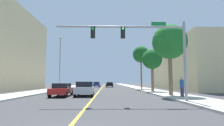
# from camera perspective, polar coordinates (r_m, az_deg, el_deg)

# --- Properties ---
(ground) EXTENTS (192.00, 192.00, 0.00)m
(ground) POSITION_cam_1_polar(r_m,az_deg,el_deg) (47.14, -2.99, -7.24)
(ground) COLOR #38383A
(sidewalk_left) EXTENTS (3.51, 168.00, 0.15)m
(sidewalk_left) POSITION_cam_1_polar(r_m,az_deg,el_deg) (48.10, -13.11, -6.98)
(sidewalk_left) COLOR beige
(sidewalk_left) RESTS_ON ground
(sidewalk_right) EXTENTS (3.51, 168.00, 0.15)m
(sidewalk_right) POSITION_cam_1_polar(r_m,az_deg,el_deg) (47.65, 7.23, -7.09)
(sidewalk_right) COLOR #B2ADA3
(sidewalk_right) RESTS_ON ground
(lane_marking_center) EXTENTS (0.16, 144.00, 0.01)m
(lane_marking_center) POSITION_cam_1_polar(r_m,az_deg,el_deg) (47.14, -2.99, -7.23)
(lane_marking_center) COLOR yellow
(lane_marking_center) RESTS_ON ground
(building_right_near) EXTENTS (12.69, 26.99, 8.88)m
(building_right_near) POSITION_cam_1_polar(r_m,az_deg,el_deg) (43.04, 23.56, -1.06)
(building_right_near) COLOR beige
(building_right_near) RESTS_ON ground
(traffic_signal_mast) EXTENTS (9.63, 0.36, 5.88)m
(traffic_signal_mast) POSITION_cam_1_polar(r_m,az_deg,el_deg) (14.80, 9.40, 6.13)
(traffic_signal_mast) COLOR gray
(traffic_signal_mast) RESTS_ON sidewalk_right
(street_lamp) EXTENTS (0.56, 0.28, 9.21)m
(street_lamp) POSITION_cam_1_polar(r_m,az_deg,el_deg) (35.97, -14.93, 0.62)
(street_lamp) COLOR gray
(street_lamp) RESTS_ON sidewalk_left
(palm_near) EXTENTS (3.62, 3.62, 7.35)m
(palm_near) POSITION_cam_1_polar(r_m,az_deg,el_deg) (21.42, 16.42, 5.83)
(palm_near) COLOR brown
(palm_near) RESTS_ON sidewalk_right
(palm_mid) EXTENTS (2.94, 2.94, 6.14)m
(palm_mid) POSITION_cam_1_polar(r_m,az_deg,el_deg) (29.30, 11.59, 1.01)
(palm_mid) COLOR brown
(palm_mid) RESTS_ON sidewalk_right
(palm_far) EXTENTS (3.16, 3.16, 8.09)m
(palm_far) POSITION_cam_1_polar(r_m,az_deg,el_deg) (37.66, 8.45, 2.40)
(palm_far) COLOR brown
(palm_far) RESTS_ON sidewalk_right
(car_silver) EXTENTS (2.09, 4.61, 1.52)m
(car_silver) POSITION_cam_1_polar(r_m,az_deg,el_deg) (21.21, -7.93, -7.42)
(car_silver) COLOR #BCBCC1
(car_silver) RESTS_ON ground
(car_blue) EXTENTS (1.91, 4.62, 1.40)m
(car_blue) POSITION_cam_1_polar(r_m,az_deg,el_deg) (54.35, -4.47, -6.20)
(car_blue) COLOR #1E389E
(car_blue) RESTS_ON ground
(car_red) EXTENTS (1.78, 4.62, 1.36)m
(car_red) POSITION_cam_1_polar(r_m,az_deg,el_deg) (21.14, -14.40, -7.46)
(car_red) COLOR red
(car_red) RESTS_ON ground
(car_black) EXTENTS (1.96, 4.31, 1.33)m
(car_black) POSITION_cam_1_polar(r_m,az_deg,el_deg) (52.25, -0.68, -6.29)
(car_black) COLOR black
(car_black) RESTS_ON ground
(pedestrian) EXTENTS (0.38, 0.38, 1.80)m
(pedestrian) POSITION_cam_1_polar(r_m,az_deg,el_deg) (19.38, 19.69, -6.53)
(pedestrian) COLOR #3F3859
(pedestrian) RESTS_ON sidewalk_right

